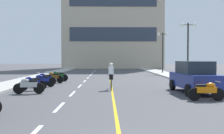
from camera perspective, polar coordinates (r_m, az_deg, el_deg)
The scene contains 27 objects.
ground_plane at distance 25.60m, azimuth -0.99°, elevation -2.53°, with size 140.00×140.00×0.00m, color #47474C.
curb_left at distance 29.47m, azimuth -15.15°, elevation -1.90°, with size 2.40×72.00×0.12m, color #A8A8A3.
curb_right at distance 29.50m, azimuth 13.13°, elevation -1.88°, with size 2.40×72.00×0.12m, color #A8A8A3.
lane_dash_1 at distance 10.88m, azimuth -11.50°, elevation -8.60°, with size 0.14×2.20×0.01m, color silver.
lane_dash_2 at distance 14.79m, azimuth -8.69°, elevation -5.80°, with size 0.14×2.20×0.01m, color silver.
lane_dash_3 at distance 18.73m, azimuth -7.08°, elevation -4.17°, with size 0.14×2.20×0.01m, color silver.
lane_dash_4 at distance 22.70m, azimuth -6.03°, elevation -3.10°, with size 0.14×2.20×0.01m, color silver.
lane_dash_5 at distance 26.67m, azimuth -5.30°, elevation -2.36°, with size 0.14×2.20×0.01m, color silver.
lane_dash_6 at distance 30.65m, azimuth -4.75°, elevation -1.80°, with size 0.14×2.20×0.01m, color silver.
lane_dash_7 at distance 34.64m, azimuth -4.33°, elevation -1.37°, with size 0.14×2.20×0.01m, color silver.
lane_dash_8 at distance 38.63m, azimuth -4.00°, elevation -1.04°, with size 0.14×2.20×0.01m, color silver.
lane_dash_9 at distance 42.62m, azimuth -3.73°, elevation -0.76°, with size 0.14×2.20×0.01m, color silver.
lane_dash_10 at distance 46.61m, azimuth -3.51°, elevation -0.53°, with size 0.14×2.20×0.01m, color silver.
lane_dash_11 at distance 50.60m, azimuth -3.32°, elevation -0.34°, with size 0.14×2.20×0.01m, color silver.
centre_line_yellow at distance 28.60m, azimuth -0.50°, elevation -2.06°, with size 0.12×66.00×0.01m, color gold.
office_building at distance 53.84m, azimuth 0.17°, elevation 11.53°, with size 19.75×7.20×21.98m.
street_lamp_mid at distance 24.75m, azimuth 16.38°, elevation 6.19°, with size 1.46×0.36×5.11m.
street_lamp_far at distance 34.77m, azimuth 11.10°, elevation 5.10°, with size 1.46×0.36×5.23m.
parked_car_near at distance 15.61m, azimuth 17.66°, elevation -2.10°, with size 2.07×4.27×1.82m.
motorcycle_2 at distance 12.89m, azimuth 20.06°, elevation -4.93°, with size 1.70×0.60×0.92m.
motorcycle_3 at distance 15.21m, azimuth -17.87°, elevation -3.88°, with size 1.70×0.60×0.92m.
motorcycle_4 at distance 16.68m, azimuth -17.14°, elevation -3.37°, with size 1.64×0.78×0.92m.
motorcycle_5 at distance 18.49m, azimuth -15.12°, elevation -2.84°, with size 1.64×0.78×0.92m.
motorcycle_6 at distance 20.03m, azimuth -14.54°, elevation -2.47°, with size 1.70×0.60×0.92m.
motorcycle_7 at distance 21.40m, azimuth -12.74°, elevation -2.18°, with size 1.68×0.66×0.92m.
motorcycle_8 at distance 22.81m, azimuth -11.81°, elevation -1.93°, with size 1.69×0.63×0.92m.
cyclist_rider at distance 16.42m, azimuth -0.21°, elevation -1.91°, with size 0.42×1.77×1.71m.
Camera 1 is at (-0.06, -4.53, 1.98)m, focal length 41.56 mm.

